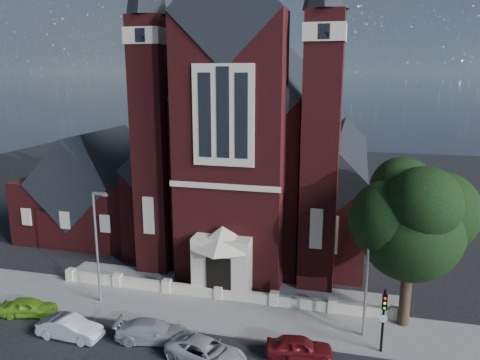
# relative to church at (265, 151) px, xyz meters

# --- Properties ---
(ground) EXTENTS (120.00, 120.00, 0.00)m
(ground) POSITION_rel_church_xyz_m (0.00, -7.94, -8.19)
(ground) COLOR black
(ground) RESTS_ON ground
(pavement_strip) EXTENTS (60.00, 5.00, 0.12)m
(pavement_strip) POSITION_rel_church_xyz_m (0.00, -18.44, -8.19)
(pavement_strip) COLOR gray
(pavement_strip) RESTS_ON ground
(forecourt_paving) EXTENTS (26.00, 3.00, 0.14)m
(forecourt_paving) POSITION_rel_church_xyz_m (0.00, -14.44, -8.19)
(forecourt_paving) COLOR gray
(forecourt_paving) RESTS_ON ground
(forecourt_wall) EXTENTS (24.00, 0.40, 0.90)m
(forecourt_wall) POSITION_rel_church_xyz_m (0.00, -16.44, -8.19)
(forecourt_wall) COLOR beige
(forecourt_wall) RESTS_ON ground
(church) EXTENTS (20.01, 34.90, 29.20)m
(church) POSITION_rel_church_xyz_m (0.00, 0.00, 0.00)
(church) COLOR #4F1516
(church) RESTS_ON ground
(parish_hall) EXTENTS (12.00, 12.20, 10.24)m
(parish_hall) POSITION_rel_church_xyz_m (-16.00, -4.94, -4.17)
(parish_hall) COLOR #4F1516
(parish_hall) RESTS_ON ground
(street_tree) EXTENTS (6.40, 6.60, 10.70)m
(street_tree) POSITION_rel_church_xyz_m (12.60, -17.23, -1.23)
(street_tree) COLOR black
(street_tree) RESTS_ON ground
(street_lamp_left) EXTENTS (1.16, 0.22, 8.09)m
(street_lamp_left) POSITION_rel_church_xyz_m (-7.91, -18.94, -3.59)
(street_lamp_left) COLOR gray
(street_lamp_left) RESTS_ON ground
(street_lamp_right) EXTENTS (1.16, 0.22, 8.09)m
(street_lamp_right) POSITION_rel_church_xyz_m (10.09, -18.94, -3.59)
(street_lamp_right) COLOR gray
(street_lamp_right) RESTS_ON ground
(traffic_signal) EXTENTS (0.28, 0.42, 4.00)m
(traffic_signal) POSITION_rel_church_xyz_m (11.00, -20.52, -5.60)
(traffic_signal) COLOR black
(traffic_signal) RESTS_ON ground
(car_lime_van) EXTENTS (3.83, 2.27, 1.22)m
(car_lime_van) POSITION_rel_church_xyz_m (-11.69, -21.73, -7.57)
(car_lime_van) COLOR #66A621
(car_lime_van) RESTS_ON ground
(car_silver_a) EXTENTS (4.11, 1.58, 1.34)m
(car_silver_a) POSITION_rel_church_xyz_m (-7.41, -23.45, -7.52)
(car_silver_a) COLOR #B1B2B9
(car_silver_a) RESTS_ON ground
(car_silver_b) EXTENTS (4.69, 2.48, 1.30)m
(car_silver_b) POSITION_rel_church_xyz_m (-2.36, -22.52, -7.54)
(car_silver_b) COLOR #9A9DA1
(car_silver_b) RESTS_ON ground
(car_white_suv) EXTENTS (5.19, 3.52, 1.32)m
(car_white_suv) POSITION_rel_church_xyz_m (1.47, -23.80, -7.52)
(car_white_suv) COLOR silver
(car_white_suv) RESTS_ON ground
(car_dark_red) EXTENTS (3.98, 2.09, 1.29)m
(car_dark_red) POSITION_rel_church_xyz_m (6.45, -22.04, -7.54)
(car_dark_red) COLOR maroon
(car_dark_red) RESTS_ON ground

